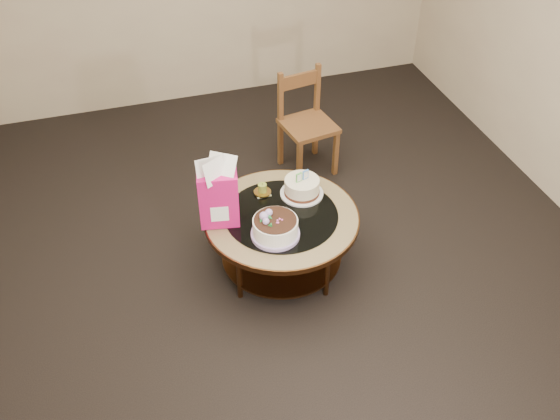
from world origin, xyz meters
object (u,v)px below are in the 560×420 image
object	(u,v)px
cream_cake	(302,187)
gift_bag	(218,192)
coffee_table	(282,224)
decorated_cake	(275,228)
dining_chair	(306,123)

from	to	relation	value
cream_cake	gift_bag	bearing A→B (deg)	172.72
coffee_table	gift_bag	size ratio (longest dim) A/B	2.07
decorated_cake	gift_bag	size ratio (longest dim) A/B	0.63
coffee_table	cream_cake	world-z (taller)	cream_cake
decorated_cake	cream_cake	distance (m)	0.45
gift_bag	dining_chair	world-z (taller)	gift_bag
coffee_table	dining_chair	bearing A→B (deg)	63.19
decorated_cake	dining_chair	size ratio (longest dim) A/B	0.37
cream_cake	dining_chair	distance (m)	0.96
cream_cake	coffee_table	bearing A→B (deg)	-158.10
decorated_cake	gift_bag	distance (m)	0.42
coffee_table	gift_bag	distance (m)	0.51
decorated_cake	dining_chair	xyz separation A→B (m)	(0.64, 1.24, -0.09)
gift_bag	coffee_table	bearing A→B (deg)	3.47
decorated_cake	gift_bag	world-z (taller)	gift_bag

